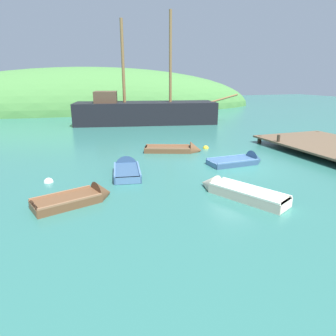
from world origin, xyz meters
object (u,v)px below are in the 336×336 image
(rowboat_outer_left, at_px, (81,199))
(buoy_yellow, at_px, (206,148))
(rowboat_far, at_px, (242,162))
(rowboat_outer_right, at_px, (178,150))
(sailing_ship, at_px, (145,115))
(rowboat_near_dock, at_px, (127,171))
(buoy_white, at_px, (49,182))
(rowboat_portside, at_px, (236,192))

(rowboat_outer_left, relative_size, buoy_yellow, 8.00)
(rowboat_far, distance_m, rowboat_outer_right, 4.40)
(sailing_ship, bearing_deg, rowboat_near_dock, -96.19)
(sailing_ship, bearing_deg, buoy_white, -106.69)
(rowboat_near_dock, distance_m, buoy_yellow, 7.07)
(rowboat_far, relative_size, buoy_yellow, 8.20)
(rowboat_near_dock, relative_size, buoy_white, 7.48)
(rowboat_outer_right, distance_m, rowboat_outer_left, 8.97)
(rowboat_portside, distance_m, rowboat_far, 4.91)
(rowboat_near_dock, bearing_deg, rowboat_far, -83.96)
(rowboat_outer_left, height_order, buoy_yellow, rowboat_outer_left)
(rowboat_far, bearing_deg, rowboat_near_dock, 174.19)
(rowboat_outer_right, bearing_deg, rowboat_portside, -72.83)
(rowboat_outer_right, bearing_deg, rowboat_near_dock, -119.89)
(buoy_white, bearing_deg, rowboat_outer_left, -65.85)
(rowboat_outer_right, relative_size, rowboat_outer_left, 1.20)
(buoy_yellow, bearing_deg, buoy_white, -159.37)
(rowboat_portside, relative_size, rowboat_near_dock, 1.22)
(rowboat_portside, relative_size, buoy_yellow, 9.70)
(rowboat_outer_right, relative_size, buoy_yellow, 9.60)
(sailing_ship, distance_m, rowboat_outer_left, 20.56)
(rowboat_far, bearing_deg, rowboat_outer_right, 120.52)
(buoy_white, bearing_deg, rowboat_far, -1.44)
(sailing_ship, bearing_deg, rowboat_far, -74.20)
(rowboat_near_dock, height_order, rowboat_outer_right, rowboat_near_dock)
(rowboat_near_dock, bearing_deg, buoy_white, 103.71)
(rowboat_portside, xyz_separation_m, rowboat_outer_left, (-5.91, 1.49, -0.04))
(rowboat_portside, xyz_separation_m, buoy_white, (-7.14, 4.22, -0.13))
(buoy_yellow, bearing_deg, rowboat_outer_right, -174.07)
(rowboat_outer_right, distance_m, buoy_white, 8.44)
(rowboat_far, bearing_deg, buoy_yellow, 91.63)
(rowboat_portside, distance_m, rowboat_outer_right, 7.72)
(sailing_ship, relative_size, rowboat_outer_right, 4.47)
(rowboat_outer_left, bearing_deg, buoy_yellow, 19.32)
(sailing_ship, xyz_separation_m, buoy_yellow, (0.79, -12.59, -0.86))
(rowboat_far, height_order, rowboat_outer_left, rowboat_far)
(rowboat_portside, relative_size, rowboat_outer_right, 1.01)
(rowboat_outer_left, height_order, buoy_white, rowboat_outer_left)
(rowboat_far, xyz_separation_m, rowboat_outer_right, (-2.34, 3.72, 0.01))
(rowboat_outer_left, xyz_separation_m, buoy_white, (-1.23, 2.73, -0.09))
(sailing_ship, xyz_separation_m, rowboat_far, (1.01, -16.53, -0.78))
(buoy_white, xyz_separation_m, buoy_yellow, (9.81, 3.69, 0.00))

